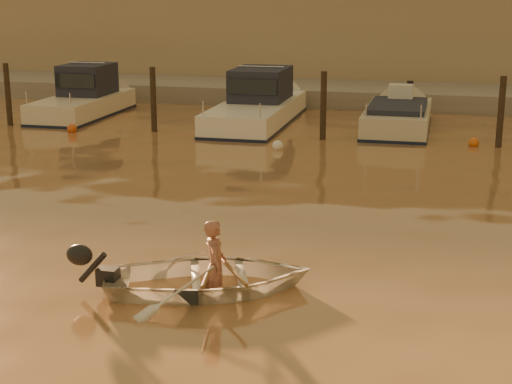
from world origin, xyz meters
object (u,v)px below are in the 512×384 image
(person, at_px, (215,265))
(moored_boat_1, at_px, (82,98))
(moored_boat_2, at_px, (256,104))
(moored_boat_3, at_px, (398,122))
(waterfront_building, at_px, (374,32))
(dinghy, at_px, (209,277))

(person, relative_size, moored_boat_1, 0.24)
(moored_boat_1, xyz_separation_m, moored_boat_2, (6.22, 0.00, 0.00))
(moored_boat_3, relative_size, waterfront_building, 0.12)
(dinghy, bearing_deg, moored_boat_3, -27.20)
(dinghy, distance_m, moored_boat_2, 14.62)
(moored_boat_3, bearing_deg, moored_boat_1, 180.00)
(dinghy, distance_m, waterfront_building, 25.45)
(moored_boat_2, relative_size, moored_boat_3, 1.28)
(moored_boat_2, xyz_separation_m, moored_boat_3, (4.60, 0.00, -0.40))
(moored_boat_1, distance_m, moored_boat_2, 6.22)
(person, xyz_separation_m, waterfront_building, (-0.08, 25.32, 2.01))
(dinghy, relative_size, person, 2.22)
(moored_boat_3, bearing_deg, waterfront_building, 99.52)
(person, height_order, waterfront_building, waterfront_building)
(dinghy, bearing_deg, waterfront_building, -19.86)
(dinghy, height_order, moored_boat_1, moored_boat_1)
(dinghy, relative_size, moored_boat_2, 0.43)
(moored_boat_2, bearing_deg, moored_boat_3, 0.00)
(moored_boat_1, distance_m, moored_boat_3, 10.83)
(moored_boat_1, height_order, moored_boat_3, moored_boat_1)
(waterfront_building, bearing_deg, moored_boat_3, -80.48)
(moored_boat_1, bearing_deg, waterfront_building, 50.79)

